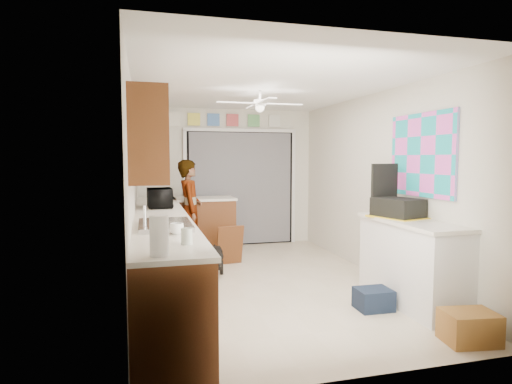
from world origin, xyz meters
TOP-DOWN VIEW (x-y plane):
  - floor at (0.00, 0.00)m, footprint 5.00×5.00m
  - ceiling at (0.00, 0.00)m, footprint 5.00×5.00m
  - wall_back at (0.00, 2.50)m, footprint 3.20×0.00m
  - wall_front at (0.00, -2.50)m, footprint 3.20×0.00m
  - wall_left at (-1.60, 0.00)m, footprint 0.00×5.00m
  - wall_right at (1.60, 0.00)m, footprint 0.00×5.00m
  - left_base_cabinets at (-1.30, 0.00)m, footprint 0.60×4.80m
  - left_countertop at (-1.29, 0.00)m, footprint 0.62×4.80m
  - upper_cabinets at (-1.44, 0.20)m, footprint 0.32×4.00m
  - sink_basin at (-1.29, -1.00)m, footprint 0.50×0.76m
  - faucet at (-1.48, -1.00)m, footprint 0.03×0.03m
  - peninsula_base at (-0.50, 2.00)m, footprint 1.00×0.60m
  - peninsula_top at (-0.50, 2.00)m, footprint 1.04×0.64m
  - back_opening_recess at (0.25, 2.47)m, footprint 2.00×0.06m
  - curtain_panel at (0.25, 2.43)m, footprint 1.90×0.03m
  - door_trim_left at (-0.77, 2.44)m, footprint 0.06×0.04m
  - door_trim_right at (1.27, 2.44)m, footprint 0.06×0.04m
  - door_trim_head at (0.25, 2.44)m, footprint 2.10×0.04m
  - header_frame_0 at (-0.60, 2.47)m, footprint 0.22×0.02m
  - header_frame_1 at (-0.25, 2.47)m, footprint 0.22×0.02m
  - header_frame_2 at (0.10, 2.47)m, footprint 0.22×0.02m
  - header_frame_3 at (0.50, 2.47)m, footprint 0.22×0.02m
  - header_frame_4 at (0.90, 2.47)m, footprint 0.22×0.02m
  - route66_sign at (-0.95, 2.47)m, footprint 0.22×0.02m
  - right_counter_base at (1.35, -1.20)m, footprint 0.50×1.40m
  - right_counter_top at (1.34, -1.20)m, footprint 0.54×1.44m
  - abstract_painting at (1.58, -1.00)m, footprint 0.03×1.15m
  - ceiling_fan at (0.00, 0.20)m, footprint 1.14×1.14m
  - microwave at (-1.27, 0.70)m, footprint 0.35×0.49m
  - cup at (-1.21, -1.42)m, footprint 0.16×0.16m
  - jar_a at (-1.16, -1.89)m, footprint 0.12×0.12m
  - paper_towel_roll at (-1.39, -2.25)m, footprint 0.14×0.14m
  - suitcase at (1.32, -0.96)m, footprint 0.50×0.59m
  - suitcase_rim at (1.32, -0.96)m, footprint 0.58×0.68m
  - suitcase_lid at (1.32, -0.67)m, footprint 0.41×0.14m
  - cardboard_box at (1.25, -2.20)m, footprint 0.49×0.39m
  - navy_crate at (0.87, -1.25)m, footprint 0.37×0.31m
  - cabinet_door_panel at (-0.25, 1.02)m, footprint 0.42×0.20m
  - man at (-0.79, 1.55)m, footprint 0.43×0.61m
  - dog at (-0.52, 0.64)m, footprint 0.24×0.50m

SIDE VIEW (x-z plane):
  - floor at x=0.00m, z-range 0.00..0.00m
  - navy_crate at x=0.87m, z-range 0.00..0.22m
  - cardboard_box at x=1.25m, z-range 0.00..0.28m
  - dog at x=-0.52m, z-range 0.00..0.39m
  - cabinet_door_panel at x=-0.25m, z-range 0.00..0.60m
  - left_base_cabinets at x=-1.30m, z-range 0.00..0.90m
  - peninsula_base at x=-0.50m, z-range 0.00..0.90m
  - right_counter_base at x=1.35m, z-range 0.00..0.90m
  - man at x=-0.79m, z-range 0.00..1.59m
  - left_countertop at x=-1.29m, z-range 0.90..0.94m
  - peninsula_top at x=-0.50m, z-range 0.90..0.94m
  - right_counter_top at x=1.34m, z-range 0.90..0.94m
  - suitcase_rim at x=1.32m, z-range 0.93..0.95m
  - sink_basin at x=-1.29m, z-range 0.92..0.98m
  - cup at x=-1.21m, z-range 0.94..1.04m
  - jar_a at x=-1.16m, z-range 0.94..1.07m
  - suitcase at x=1.32m, z-range 0.94..1.16m
  - faucet at x=-1.48m, z-range 0.94..1.16m
  - back_opening_recess at x=0.25m, z-range 0.00..2.10m
  - door_trim_left at x=-0.77m, z-range 0.00..2.10m
  - door_trim_right at x=1.27m, z-range 0.00..2.10m
  - curtain_panel at x=0.25m, z-range 0.03..2.08m
  - microwave at x=-1.27m, z-range 0.94..1.20m
  - paper_towel_roll at x=-1.39m, z-range 0.94..1.22m
  - wall_back at x=0.00m, z-range -0.35..2.85m
  - wall_front at x=0.00m, z-range -0.35..2.85m
  - wall_left at x=-1.60m, z-range -1.25..3.75m
  - wall_right at x=1.60m, z-range -1.25..3.75m
  - suitcase_lid at x=1.32m, z-range 1.05..1.55m
  - abstract_painting at x=1.58m, z-range 1.17..2.12m
  - upper_cabinets at x=-1.44m, z-range 1.40..2.20m
  - door_trim_head at x=0.25m, z-range 2.09..2.15m
  - header_frame_0 at x=-0.60m, z-range 2.19..2.41m
  - header_frame_1 at x=-0.25m, z-range 2.19..2.41m
  - header_frame_2 at x=0.10m, z-range 2.19..2.41m
  - header_frame_3 at x=0.50m, z-range 2.19..2.41m
  - header_frame_4 at x=0.90m, z-range 2.19..2.41m
  - route66_sign at x=-0.95m, z-range 2.17..2.43m
  - ceiling_fan at x=0.00m, z-range 2.20..2.44m
  - ceiling at x=0.00m, z-range 2.50..2.50m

